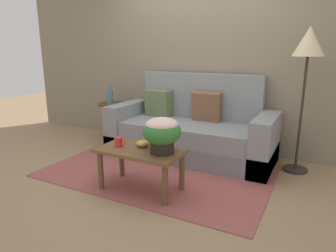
{
  "coord_description": "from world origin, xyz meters",
  "views": [
    {
      "loc": [
        1.65,
        -2.84,
        1.41
      ],
      "look_at": [
        0.09,
        0.16,
        0.56
      ],
      "focal_mm": 31.94,
      "sensor_mm": 36.0,
      "label": 1
    }
  ],
  "objects_px": {
    "table_vase": "(110,96)",
    "coffee_table": "(141,157)",
    "side_table": "(112,115)",
    "couch": "(191,131)",
    "potted_plant": "(162,132)",
    "floor_lamp": "(308,52)",
    "snack_bowl": "(143,143)",
    "coffee_mug": "(119,142)"
  },
  "relations": [
    {
      "from": "table_vase",
      "to": "coffee_table",
      "type": "bearing_deg",
      "value": -42.84
    },
    {
      "from": "coffee_table",
      "to": "side_table",
      "type": "distance_m",
      "value": 1.91
    },
    {
      "from": "couch",
      "to": "potted_plant",
      "type": "relative_size",
      "value": 5.9
    },
    {
      "from": "potted_plant",
      "to": "couch",
      "type": "bearing_deg",
      "value": 100.03
    },
    {
      "from": "couch",
      "to": "side_table",
      "type": "relative_size",
      "value": 3.67
    },
    {
      "from": "coffee_table",
      "to": "floor_lamp",
      "type": "distance_m",
      "value": 2.15
    },
    {
      "from": "couch",
      "to": "snack_bowl",
      "type": "relative_size",
      "value": 15.77
    },
    {
      "from": "couch",
      "to": "potted_plant",
      "type": "bearing_deg",
      "value": -79.97
    },
    {
      "from": "coffee_mug",
      "to": "potted_plant",
      "type": "bearing_deg",
      "value": 4.55
    },
    {
      "from": "table_vase",
      "to": "couch",
      "type": "bearing_deg",
      "value": -2.87
    },
    {
      "from": "couch",
      "to": "floor_lamp",
      "type": "relative_size",
      "value": 1.32
    },
    {
      "from": "side_table",
      "to": "snack_bowl",
      "type": "relative_size",
      "value": 4.3
    },
    {
      "from": "floor_lamp",
      "to": "side_table",
      "type": "bearing_deg",
      "value": 179.5
    },
    {
      "from": "couch",
      "to": "coffee_table",
      "type": "distance_m",
      "value": 1.23
    },
    {
      "from": "potted_plant",
      "to": "snack_bowl",
      "type": "xyz_separation_m",
      "value": [
        -0.26,
        0.07,
        -0.17
      ]
    },
    {
      "from": "side_table",
      "to": "potted_plant",
      "type": "bearing_deg",
      "value": -38.63
    },
    {
      "from": "side_table",
      "to": "coffee_mug",
      "type": "distance_m",
      "value": 1.76
    },
    {
      "from": "side_table",
      "to": "couch",
      "type": "bearing_deg",
      "value": -3.51
    },
    {
      "from": "coffee_mug",
      "to": "snack_bowl",
      "type": "bearing_deg",
      "value": 25.07
    },
    {
      "from": "side_table",
      "to": "floor_lamp",
      "type": "xyz_separation_m",
      "value": [
        2.77,
        -0.02,
        0.98
      ]
    },
    {
      "from": "coffee_mug",
      "to": "coffee_table",
      "type": "bearing_deg",
      "value": 6.05
    },
    {
      "from": "floor_lamp",
      "to": "snack_bowl",
      "type": "bearing_deg",
      "value": -139.08
    },
    {
      "from": "snack_bowl",
      "to": "couch",
      "type": "bearing_deg",
      "value": 87.55
    },
    {
      "from": "coffee_mug",
      "to": "side_table",
      "type": "bearing_deg",
      "value": 130.34
    },
    {
      "from": "coffee_table",
      "to": "potted_plant",
      "type": "xyz_separation_m",
      "value": [
        0.24,
        0.01,
        0.29
      ]
    },
    {
      "from": "potted_plant",
      "to": "coffee_table",
      "type": "bearing_deg",
      "value": -177.0
    },
    {
      "from": "couch",
      "to": "floor_lamp",
      "type": "xyz_separation_m",
      "value": [
        1.35,
        0.06,
        1.06
      ]
    },
    {
      "from": "couch",
      "to": "coffee_mug",
      "type": "xyz_separation_m",
      "value": [
        -0.28,
        -1.26,
        0.16
      ]
    },
    {
      "from": "coffee_table",
      "to": "snack_bowl",
      "type": "relative_size",
      "value": 6.24
    },
    {
      "from": "potted_plant",
      "to": "table_vase",
      "type": "height_order",
      "value": "table_vase"
    },
    {
      "from": "couch",
      "to": "side_table",
      "type": "height_order",
      "value": "couch"
    },
    {
      "from": "floor_lamp",
      "to": "potted_plant",
      "type": "bearing_deg",
      "value": -131.56
    },
    {
      "from": "table_vase",
      "to": "coffee_mug",
      "type": "bearing_deg",
      "value": -49.0
    },
    {
      "from": "couch",
      "to": "table_vase",
      "type": "distance_m",
      "value": 1.48
    },
    {
      "from": "floor_lamp",
      "to": "potted_plant",
      "type": "relative_size",
      "value": 4.46
    },
    {
      "from": "potted_plant",
      "to": "coffee_mug",
      "type": "xyz_separation_m",
      "value": [
        -0.49,
        -0.04,
        -0.16
      ]
    },
    {
      "from": "side_table",
      "to": "snack_bowl",
      "type": "xyz_separation_m",
      "value": [
        1.37,
        -1.24,
        0.07
      ]
    },
    {
      "from": "snack_bowl",
      "to": "table_vase",
      "type": "height_order",
      "value": "table_vase"
    },
    {
      "from": "coffee_table",
      "to": "table_vase",
      "type": "bearing_deg",
      "value": 137.16
    },
    {
      "from": "floor_lamp",
      "to": "coffee_mug",
      "type": "distance_m",
      "value": 2.28
    },
    {
      "from": "floor_lamp",
      "to": "coffee_mug",
      "type": "bearing_deg",
      "value": -140.95
    },
    {
      "from": "coffee_table",
      "to": "snack_bowl",
      "type": "bearing_deg",
      "value": 105.61
    }
  ]
}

